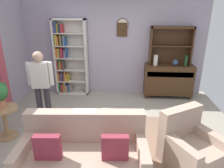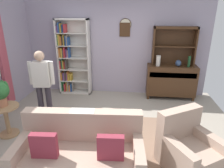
{
  "view_description": "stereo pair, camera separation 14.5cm",
  "coord_description": "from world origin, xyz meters",
  "px_view_note": "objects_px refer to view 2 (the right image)",
  "views": [
    {
      "loc": [
        0.37,
        -3.48,
        2.33
      ],
      "look_at": [
        0.1,
        0.2,
        0.95
      ],
      "focal_mm": 32.28,
      "sensor_mm": 36.0,
      "label": 1
    },
    {
      "loc": [
        0.52,
        -3.47,
        2.33
      ],
      "look_at": [
        0.1,
        0.2,
        0.95
      ],
      "focal_mm": 32.28,
      "sensor_mm": 36.0,
      "label": 2
    }
  ],
  "objects_px": {
    "potted_plant_large": "(0,92)",
    "couch_floral": "(81,155)",
    "vase_tall": "(158,61)",
    "vase_round": "(178,63)",
    "sideboard_hutch": "(174,41)",
    "person_reading": "(42,82)",
    "book_stack": "(94,120)",
    "coffee_table": "(99,126)",
    "sideboard": "(171,80)",
    "armchair_floral": "(188,150)",
    "plant_stand": "(6,117)",
    "bottle_wine": "(189,61)",
    "bookshelf": "(71,58)"
  },
  "relations": [
    {
      "from": "book_stack",
      "to": "vase_tall",
      "type": "bearing_deg",
      "value": 59.33
    },
    {
      "from": "potted_plant_large",
      "to": "couch_floral",
      "type": "bearing_deg",
      "value": -25.89
    },
    {
      "from": "sideboard",
      "to": "person_reading",
      "type": "height_order",
      "value": "person_reading"
    },
    {
      "from": "potted_plant_large",
      "to": "vase_tall",
      "type": "bearing_deg",
      "value": 34.08
    },
    {
      "from": "couch_floral",
      "to": "potted_plant_large",
      "type": "height_order",
      "value": "potted_plant_large"
    },
    {
      "from": "vase_round",
      "to": "plant_stand",
      "type": "distance_m",
      "value": 4.18
    },
    {
      "from": "vase_tall",
      "to": "person_reading",
      "type": "distance_m",
      "value": 2.93
    },
    {
      "from": "sideboard_hutch",
      "to": "person_reading",
      "type": "bearing_deg",
      "value": -149.47
    },
    {
      "from": "armchair_floral",
      "to": "book_stack",
      "type": "xyz_separation_m",
      "value": [
        -1.54,
        0.41,
        0.18
      ]
    },
    {
      "from": "sideboard_hutch",
      "to": "coffee_table",
      "type": "xyz_separation_m",
      "value": [
        -1.59,
        -2.35,
        -1.21
      ]
    },
    {
      "from": "vase_round",
      "to": "sideboard_hutch",
      "type": "bearing_deg",
      "value": 126.48
    },
    {
      "from": "sideboard_hutch",
      "to": "person_reading",
      "type": "relative_size",
      "value": 0.71
    },
    {
      "from": "vase_round",
      "to": "armchair_floral",
      "type": "height_order",
      "value": "vase_round"
    },
    {
      "from": "vase_round",
      "to": "coffee_table",
      "type": "relative_size",
      "value": 0.21
    },
    {
      "from": "armchair_floral",
      "to": "vase_tall",
      "type": "bearing_deg",
      "value": 95.6
    },
    {
      "from": "person_reading",
      "to": "sideboard",
      "type": "bearing_deg",
      "value": 28.9
    },
    {
      "from": "bottle_wine",
      "to": "coffee_table",
      "type": "relative_size",
      "value": 0.36
    },
    {
      "from": "couch_floral",
      "to": "sideboard_hutch",
      "type": "bearing_deg",
      "value": 60.68
    },
    {
      "from": "couch_floral",
      "to": "armchair_floral",
      "type": "height_order",
      "value": "couch_floral"
    },
    {
      "from": "vase_tall",
      "to": "bottle_wine",
      "type": "bearing_deg",
      "value": -0.66
    },
    {
      "from": "sideboard_hutch",
      "to": "potted_plant_large",
      "type": "relative_size",
      "value": 2.27
    },
    {
      "from": "person_reading",
      "to": "armchair_floral",
      "type": "bearing_deg",
      "value": -21.29
    },
    {
      "from": "bottle_wine",
      "to": "plant_stand",
      "type": "relative_size",
      "value": 0.47
    },
    {
      "from": "vase_tall",
      "to": "bookshelf",
      "type": "bearing_deg",
      "value": 176.13
    },
    {
      "from": "sideboard",
      "to": "coffee_table",
      "type": "bearing_deg",
      "value": -125.34
    },
    {
      "from": "coffee_table",
      "to": "book_stack",
      "type": "distance_m",
      "value": 0.14
    },
    {
      "from": "sideboard_hutch",
      "to": "potted_plant_large",
      "type": "xyz_separation_m",
      "value": [
        -3.46,
        -2.27,
        -0.66
      ]
    },
    {
      "from": "couch_floral",
      "to": "potted_plant_large",
      "type": "bearing_deg",
      "value": 154.11
    },
    {
      "from": "plant_stand",
      "to": "person_reading",
      "type": "bearing_deg",
      "value": 48.37
    },
    {
      "from": "sideboard_hutch",
      "to": "vase_tall",
      "type": "xyz_separation_m",
      "value": [
        -0.39,
        -0.19,
        -0.5
      ]
    },
    {
      "from": "couch_floral",
      "to": "person_reading",
      "type": "bearing_deg",
      "value": 129.43
    },
    {
      "from": "bottle_wine",
      "to": "plant_stand",
      "type": "height_order",
      "value": "bottle_wine"
    },
    {
      "from": "vase_tall",
      "to": "vase_round",
      "type": "distance_m",
      "value": 0.52
    },
    {
      "from": "couch_floral",
      "to": "plant_stand",
      "type": "xyz_separation_m",
      "value": [
        -1.67,
        0.81,
        0.07
      ]
    },
    {
      "from": "coffee_table",
      "to": "book_stack",
      "type": "bearing_deg",
      "value": -174.57
    },
    {
      "from": "vase_round",
      "to": "person_reading",
      "type": "xyz_separation_m",
      "value": [
        -3.02,
        -1.53,
        -0.1
      ]
    },
    {
      "from": "bottle_wine",
      "to": "couch_floral",
      "type": "bearing_deg",
      "value": -126.29
    },
    {
      "from": "sideboard",
      "to": "bookshelf",
      "type": "bearing_deg",
      "value": 178.32
    },
    {
      "from": "bottle_wine",
      "to": "couch_floral",
      "type": "xyz_separation_m",
      "value": [
        -2.13,
        -2.9,
        -0.75
      ]
    },
    {
      "from": "bookshelf",
      "to": "coffee_table",
      "type": "distance_m",
      "value": 2.7
    },
    {
      "from": "sideboard_hutch",
      "to": "couch_floral",
      "type": "height_order",
      "value": "sideboard_hutch"
    },
    {
      "from": "sideboard",
      "to": "armchair_floral",
      "type": "height_order",
      "value": "sideboard"
    },
    {
      "from": "sideboard",
      "to": "potted_plant_large",
      "type": "distance_m",
      "value": 4.1
    },
    {
      "from": "person_reading",
      "to": "bookshelf",
      "type": "bearing_deg",
      "value": 86.58
    },
    {
      "from": "sideboard",
      "to": "potted_plant_large",
      "type": "relative_size",
      "value": 2.69
    },
    {
      "from": "armchair_floral",
      "to": "potted_plant_large",
      "type": "bearing_deg",
      "value": 171.27
    },
    {
      "from": "couch_floral",
      "to": "armchair_floral",
      "type": "xyz_separation_m",
      "value": [
        1.6,
        0.32,
        -0.02
      ]
    },
    {
      "from": "sideboard",
      "to": "plant_stand",
      "type": "relative_size",
      "value": 2.12
    },
    {
      "from": "vase_tall",
      "to": "vase_round",
      "type": "bearing_deg",
      "value": 1.49
    },
    {
      "from": "vase_tall",
      "to": "book_stack",
      "type": "height_order",
      "value": "vase_tall"
    }
  ]
}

